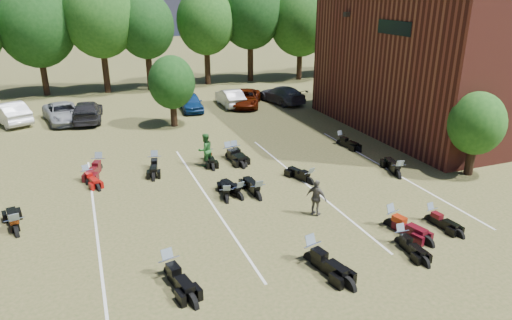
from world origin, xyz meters
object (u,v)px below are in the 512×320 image
car_4 (191,102)px  person_green (205,150)px  motorcycle_14 (100,170)px  person_grey (316,198)px  motorcycle_3 (311,261)px

car_4 → person_green: person_green is taller
motorcycle_14 → person_grey: bearing=-26.9°
car_4 → motorcycle_3: size_ratio=1.55×
motorcycle_3 → motorcycle_14: motorcycle_3 is taller
person_green → motorcycle_3: person_green is taller
person_green → motorcycle_3: (1.01, -10.48, -0.92)m
person_grey → motorcycle_14: (-8.34, 8.80, -0.81)m
car_4 → person_grey: bearing=-83.2°
car_4 → motorcycle_3: bearing=-88.2°
person_green → motorcycle_3: 10.57m
car_4 → person_green: (-2.14, -12.13, 0.25)m
person_green → person_grey: (2.85, -7.36, -0.11)m
motorcycle_14 → person_green: bearing=4.9°
car_4 → motorcycle_14: 13.14m
person_grey → motorcycle_3: person_grey is taller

